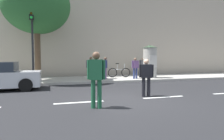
{
  "coord_description": "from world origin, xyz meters",
  "views": [
    {
      "loc": [
        -2.5,
        -6.95,
        1.57
      ],
      "look_at": [
        0.09,
        2.0,
        1.03
      ],
      "focal_mm": 31.04,
      "sensor_mm": 36.0,
      "label": 1
    }
  ],
  "objects_px": {
    "traffic_light": "(32,32)",
    "bicycle_leaning": "(119,72)",
    "poster_column": "(150,61)",
    "pedestrian_in_dark_shirt": "(146,74)",
    "pedestrian_tallest": "(142,65)",
    "pedestrian_with_bag": "(91,66)",
    "pedestrian_in_red_top": "(135,66)",
    "street_tree": "(37,6)",
    "pedestrian_with_backpack": "(105,66)",
    "pedestrian_in_light_jacket": "(96,74)"
  },
  "relations": [
    {
      "from": "traffic_light",
      "to": "bicycle_leaning",
      "type": "xyz_separation_m",
      "value": [
        6.0,
        1.99,
        -2.57
      ]
    },
    {
      "from": "poster_column",
      "to": "bicycle_leaning",
      "type": "height_order",
      "value": "poster_column"
    },
    {
      "from": "traffic_light",
      "to": "poster_column",
      "type": "bearing_deg",
      "value": 7.13
    },
    {
      "from": "pedestrian_in_dark_shirt",
      "to": "pedestrian_tallest",
      "type": "bearing_deg",
      "value": 65.91
    },
    {
      "from": "pedestrian_tallest",
      "to": "bicycle_leaning",
      "type": "height_order",
      "value": "pedestrian_tallest"
    },
    {
      "from": "poster_column",
      "to": "bicycle_leaning",
      "type": "distance_m",
      "value": 2.48
    },
    {
      "from": "poster_column",
      "to": "pedestrian_with_bag",
      "type": "bearing_deg",
      "value": 179.41
    },
    {
      "from": "bicycle_leaning",
      "to": "poster_column",
      "type": "bearing_deg",
      "value": -24.91
    },
    {
      "from": "traffic_light",
      "to": "pedestrian_tallest",
      "type": "height_order",
      "value": "traffic_light"
    },
    {
      "from": "pedestrian_in_red_top",
      "to": "bicycle_leaning",
      "type": "relative_size",
      "value": 0.85
    },
    {
      "from": "poster_column",
      "to": "street_tree",
      "type": "relative_size",
      "value": 0.36
    },
    {
      "from": "pedestrian_in_red_top",
      "to": "bicycle_leaning",
      "type": "height_order",
      "value": "pedestrian_in_red_top"
    },
    {
      "from": "pedestrian_tallest",
      "to": "street_tree",
      "type": "bearing_deg",
      "value": -169.8
    },
    {
      "from": "pedestrian_in_dark_shirt",
      "to": "pedestrian_with_backpack",
      "type": "relative_size",
      "value": 1.01
    },
    {
      "from": "street_tree",
      "to": "pedestrian_with_backpack",
      "type": "bearing_deg",
      "value": -5.52
    },
    {
      "from": "pedestrian_in_dark_shirt",
      "to": "pedestrian_with_backpack",
      "type": "xyz_separation_m",
      "value": [
        -0.19,
        6.09,
        0.13
      ]
    },
    {
      "from": "street_tree",
      "to": "bicycle_leaning",
      "type": "xyz_separation_m",
      "value": [
        5.86,
        0.35,
        -4.53
      ]
    },
    {
      "from": "pedestrian_tallest",
      "to": "pedestrian_with_backpack",
      "type": "distance_m",
      "value": 4.26
    },
    {
      "from": "poster_column",
      "to": "pedestrian_with_backpack",
      "type": "xyz_separation_m",
      "value": [
        -3.41,
        0.19,
        -0.34
      ]
    },
    {
      "from": "poster_column",
      "to": "pedestrian_in_red_top",
      "type": "height_order",
      "value": "poster_column"
    },
    {
      "from": "pedestrian_in_light_jacket",
      "to": "pedestrian_in_red_top",
      "type": "relative_size",
      "value": 1.19
    },
    {
      "from": "poster_column",
      "to": "pedestrian_with_bag",
      "type": "height_order",
      "value": "poster_column"
    },
    {
      "from": "pedestrian_in_dark_shirt",
      "to": "pedestrian_tallest",
      "type": "relative_size",
      "value": 1.03
    },
    {
      "from": "pedestrian_tallest",
      "to": "pedestrian_with_backpack",
      "type": "xyz_separation_m",
      "value": [
        -3.79,
        -1.94,
        -0.0
      ]
    },
    {
      "from": "traffic_light",
      "to": "pedestrian_in_light_jacket",
      "type": "xyz_separation_m",
      "value": [
        2.53,
        -6.19,
        -2.03
      ]
    },
    {
      "from": "traffic_light",
      "to": "pedestrian_with_backpack",
      "type": "xyz_separation_m",
      "value": [
        4.71,
        1.2,
        -2.05
      ]
    },
    {
      "from": "pedestrian_with_backpack",
      "to": "bicycle_leaning",
      "type": "height_order",
      "value": "pedestrian_with_backpack"
    },
    {
      "from": "street_tree",
      "to": "pedestrian_tallest",
      "type": "xyz_separation_m",
      "value": [
        8.35,
        1.5,
        -4.01
      ]
    },
    {
      "from": "pedestrian_with_bag",
      "to": "street_tree",
      "type": "bearing_deg",
      "value": 170.54
    },
    {
      "from": "bicycle_leaning",
      "to": "pedestrian_with_bag",
      "type": "bearing_deg",
      "value": -158.48
    },
    {
      "from": "pedestrian_in_light_jacket",
      "to": "pedestrian_tallest",
      "type": "distance_m",
      "value": 11.07
    },
    {
      "from": "poster_column",
      "to": "pedestrian_in_red_top",
      "type": "distance_m",
      "value": 1.43
    },
    {
      "from": "pedestrian_with_backpack",
      "to": "pedestrian_tallest",
      "type": "bearing_deg",
      "value": 27.17
    },
    {
      "from": "bicycle_leaning",
      "to": "pedestrian_in_light_jacket",
      "type": "bearing_deg",
      "value": -113.01
    },
    {
      "from": "pedestrian_in_light_jacket",
      "to": "pedestrian_with_bag",
      "type": "relative_size",
      "value": 1.15
    },
    {
      "from": "pedestrian_with_bag",
      "to": "pedestrian_in_dark_shirt",
      "type": "bearing_deg",
      "value": -78.02
    },
    {
      "from": "pedestrian_in_light_jacket",
      "to": "pedestrian_with_bag",
      "type": "height_order",
      "value": "pedestrian_in_light_jacket"
    },
    {
      "from": "street_tree",
      "to": "pedestrian_with_bag",
      "type": "distance_m",
      "value": 5.33
    },
    {
      "from": "street_tree",
      "to": "pedestrian_with_bag",
      "type": "bearing_deg",
      "value": -9.46
    },
    {
      "from": "pedestrian_with_backpack",
      "to": "pedestrian_with_bag",
      "type": "bearing_deg",
      "value": -172.48
    },
    {
      "from": "poster_column",
      "to": "pedestrian_in_dark_shirt",
      "type": "distance_m",
      "value": 6.74
    },
    {
      "from": "pedestrian_in_dark_shirt",
      "to": "pedestrian_with_bag",
      "type": "relative_size",
      "value": 1.0
    },
    {
      "from": "street_tree",
      "to": "pedestrian_with_backpack",
      "type": "xyz_separation_m",
      "value": [
        4.56,
        -0.44,
        -4.01
      ]
    },
    {
      "from": "pedestrian_in_light_jacket",
      "to": "pedestrian_with_backpack",
      "type": "height_order",
      "value": "pedestrian_in_light_jacket"
    },
    {
      "from": "pedestrian_tallest",
      "to": "pedestrian_in_red_top",
      "type": "height_order",
      "value": "pedestrian_tallest"
    },
    {
      "from": "poster_column",
      "to": "pedestrian_with_bag",
      "type": "distance_m",
      "value": 4.49
    },
    {
      "from": "pedestrian_in_dark_shirt",
      "to": "pedestrian_with_backpack",
      "type": "bearing_deg",
      "value": 91.82
    },
    {
      "from": "pedestrian_in_red_top",
      "to": "pedestrian_with_backpack",
      "type": "distance_m",
      "value": 2.12
    },
    {
      "from": "pedestrian_in_light_jacket",
      "to": "pedestrian_tallest",
      "type": "bearing_deg",
      "value": 57.42
    },
    {
      "from": "pedestrian_with_bag",
      "to": "pedestrian_in_red_top",
      "type": "relative_size",
      "value": 1.04
    }
  ]
}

